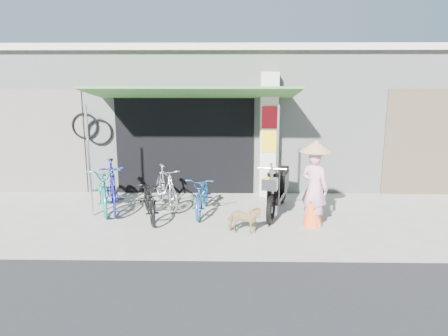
{
  "coord_description": "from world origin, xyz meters",
  "views": [
    {
      "loc": [
        -0.02,
        -8.06,
        3.02
      ],
      "look_at": [
        -0.2,
        1.0,
        1.0
      ],
      "focal_mm": 35.0,
      "sensor_mm": 36.0,
      "label": 1
    }
  ],
  "objects_px": {
    "moped": "(278,189)",
    "nun": "(314,184)",
    "bike_black": "(150,198)",
    "bike_silver": "(166,186)",
    "bike_teal": "(104,187)",
    "bike_navy": "(203,194)",
    "street_dog": "(244,220)",
    "bike_blue": "(112,186)"
  },
  "relations": [
    {
      "from": "bike_blue",
      "to": "bike_black",
      "type": "distance_m",
      "value": 1.08
    },
    {
      "from": "bike_blue",
      "to": "bike_silver",
      "type": "xyz_separation_m",
      "value": [
        1.14,
        0.25,
        -0.08
      ]
    },
    {
      "from": "bike_teal",
      "to": "bike_navy",
      "type": "bearing_deg",
      "value": -24.52
    },
    {
      "from": "bike_black",
      "to": "street_dog",
      "type": "relative_size",
      "value": 2.51
    },
    {
      "from": "moped",
      "to": "bike_navy",
      "type": "bearing_deg",
      "value": -160.56
    },
    {
      "from": "bike_silver",
      "to": "street_dog",
      "type": "relative_size",
      "value": 2.41
    },
    {
      "from": "street_dog",
      "to": "moped",
      "type": "height_order",
      "value": "moped"
    },
    {
      "from": "bike_teal",
      "to": "bike_black",
      "type": "height_order",
      "value": "bike_teal"
    },
    {
      "from": "street_dog",
      "to": "nun",
      "type": "bearing_deg",
      "value": -61.04
    },
    {
      "from": "bike_blue",
      "to": "nun",
      "type": "xyz_separation_m",
      "value": [
        4.25,
        -0.93,
        0.3
      ]
    },
    {
      "from": "moped",
      "to": "bike_teal",
      "type": "bearing_deg",
      "value": -166.03
    },
    {
      "from": "bike_teal",
      "to": "bike_navy",
      "type": "relative_size",
      "value": 1.19
    },
    {
      "from": "street_dog",
      "to": "moped",
      "type": "bearing_deg",
      "value": -20.23
    },
    {
      "from": "bike_teal",
      "to": "bike_silver",
      "type": "xyz_separation_m",
      "value": [
        1.34,
        0.23,
        -0.03
      ]
    },
    {
      "from": "bike_navy",
      "to": "nun",
      "type": "bearing_deg",
      "value": -14.13
    },
    {
      "from": "bike_black",
      "to": "nun",
      "type": "relative_size",
      "value": 0.96
    },
    {
      "from": "street_dog",
      "to": "moped",
      "type": "relative_size",
      "value": 0.33
    },
    {
      "from": "bike_black",
      "to": "bike_silver",
      "type": "distance_m",
      "value": 0.83
    },
    {
      "from": "bike_silver",
      "to": "moped",
      "type": "distance_m",
      "value": 2.51
    },
    {
      "from": "street_dog",
      "to": "nun",
      "type": "xyz_separation_m",
      "value": [
        1.39,
        0.48,
        0.58
      ]
    },
    {
      "from": "street_dog",
      "to": "bike_teal",
      "type": "bearing_deg",
      "value": 74.81
    },
    {
      "from": "street_dog",
      "to": "bike_navy",
      "type": "bearing_deg",
      "value": 45.31
    },
    {
      "from": "bike_blue",
      "to": "nun",
      "type": "relative_size",
      "value": 1.06
    },
    {
      "from": "moped",
      "to": "nun",
      "type": "bearing_deg",
      "value": -37.63
    },
    {
      "from": "moped",
      "to": "nun",
      "type": "distance_m",
      "value": 1.1
    },
    {
      "from": "bike_navy",
      "to": "nun",
      "type": "distance_m",
      "value": 2.4
    },
    {
      "from": "bike_blue",
      "to": "bike_teal",
      "type": "bearing_deg",
      "value": 156.41
    },
    {
      "from": "bike_navy",
      "to": "moped",
      "type": "relative_size",
      "value": 0.81
    },
    {
      "from": "bike_silver",
      "to": "street_dog",
      "type": "bearing_deg",
      "value": -69.36
    },
    {
      "from": "bike_silver",
      "to": "nun",
      "type": "height_order",
      "value": "nun"
    },
    {
      "from": "bike_silver",
      "to": "bike_teal",
      "type": "bearing_deg",
      "value": 164.16
    },
    {
      "from": "bike_teal",
      "to": "street_dog",
      "type": "height_order",
      "value": "bike_teal"
    },
    {
      "from": "bike_teal",
      "to": "bike_navy",
      "type": "distance_m",
      "value": 2.21
    },
    {
      "from": "bike_black",
      "to": "bike_teal",
      "type": "bearing_deg",
      "value": 136.04
    },
    {
      "from": "bike_black",
      "to": "nun",
      "type": "bearing_deg",
      "value": -23.59
    },
    {
      "from": "bike_blue",
      "to": "moped",
      "type": "relative_size",
      "value": 0.92
    },
    {
      "from": "bike_navy",
      "to": "nun",
      "type": "height_order",
      "value": "nun"
    },
    {
      "from": "bike_teal",
      "to": "bike_black",
      "type": "relative_size",
      "value": 1.18
    },
    {
      "from": "bike_silver",
      "to": "moped",
      "type": "height_order",
      "value": "moped"
    },
    {
      "from": "bike_navy",
      "to": "moped",
      "type": "xyz_separation_m",
      "value": [
        1.63,
        0.11,
        0.1
      ]
    },
    {
      "from": "bike_blue",
      "to": "nun",
      "type": "distance_m",
      "value": 4.36
    },
    {
      "from": "bike_blue",
      "to": "nun",
      "type": "bearing_deg",
      "value": -30.05
    }
  ]
}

